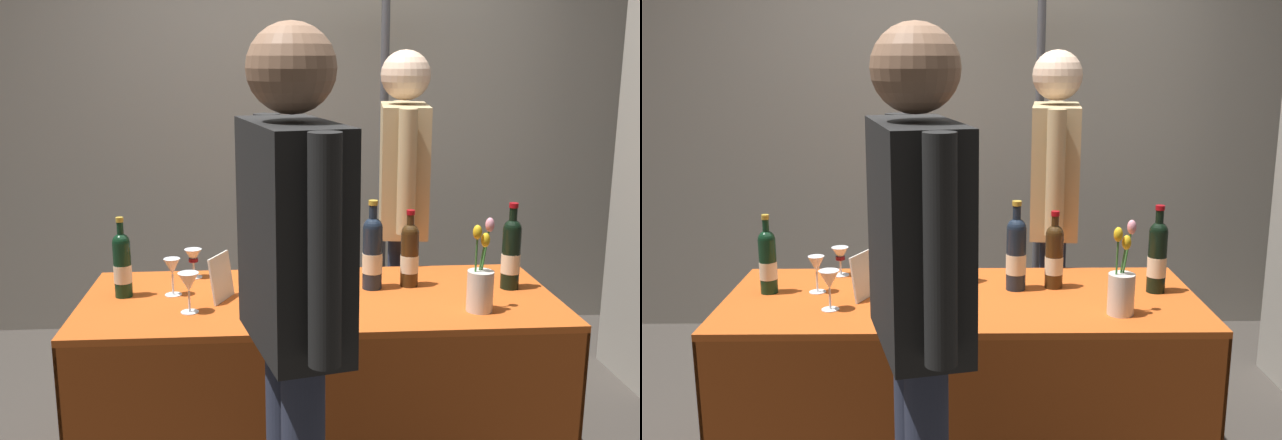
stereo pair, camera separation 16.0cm
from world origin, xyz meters
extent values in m
cube|color=#9E998E|center=(0.00, 1.72, 1.44)|extent=(7.03, 0.12, 2.88)
cube|color=#B74C19|center=(0.00, 0.00, 0.72)|extent=(1.80, 0.76, 0.02)
cube|color=#963E14|center=(0.00, -0.37, 0.35)|extent=(1.80, 0.01, 0.71)
cube|color=#963E14|center=(0.00, 0.37, 0.35)|extent=(1.80, 0.01, 0.71)
cube|color=#963E14|center=(-0.89, 0.00, 0.35)|extent=(0.01, 0.76, 0.71)
cube|color=#963E14|center=(0.89, 0.00, 0.35)|extent=(0.01, 0.76, 0.71)
cylinder|color=black|center=(0.75, 0.05, 0.85)|extent=(0.07, 0.07, 0.24)
sphere|color=black|center=(0.75, 0.05, 0.97)|extent=(0.07, 0.07, 0.07)
cylinder|color=black|center=(0.75, 0.05, 1.02)|extent=(0.03, 0.03, 0.08)
cylinder|color=maroon|center=(0.75, 0.05, 1.07)|extent=(0.04, 0.04, 0.02)
cylinder|color=beige|center=(0.75, 0.05, 0.83)|extent=(0.07, 0.07, 0.08)
cylinder|color=#192333|center=(0.21, 0.09, 0.86)|extent=(0.08, 0.08, 0.25)
sphere|color=#192333|center=(0.21, 0.09, 0.98)|extent=(0.08, 0.08, 0.08)
cylinder|color=#192333|center=(0.21, 0.09, 1.02)|extent=(0.03, 0.03, 0.09)
cylinder|color=#B7932D|center=(0.21, 0.09, 1.08)|extent=(0.04, 0.04, 0.02)
cylinder|color=beige|center=(0.21, 0.09, 0.84)|extent=(0.08, 0.08, 0.08)
cylinder|color=#38230F|center=(0.36, 0.11, 0.84)|extent=(0.07, 0.07, 0.22)
sphere|color=#38230F|center=(0.36, 0.11, 0.95)|extent=(0.07, 0.07, 0.07)
cylinder|color=#38230F|center=(0.36, 0.11, 0.99)|extent=(0.03, 0.03, 0.07)
cylinder|color=maroon|center=(0.36, 0.11, 1.03)|extent=(0.03, 0.03, 0.02)
cylinder|color=beige|center=(0.36, 0.11, 0.82)|extent=(0.07, 0.07, 0.07)
cylinder|color=black|center=(-0.75, 0.06, 0.84)|extent=(0.07, 0.07, 0.21)
sphere|color=black|center=(-0.75, 0.06, 0.95)|extent=(0.07, 0.07, 0.07)
cylinder|color=black|center=(-0.75, 0.06, 0.99)|extent=(0.02, 0.02, 0.08)
cylinder|color=#B7932D|center=(-0.75, 0.06, 1.03)|extent=(0.03, 0.03, 0.02)
cylinder|color=beige|center=(-0.75, 0.06, 0.82)|extent=(0.07, 0.07, 0.07)
cylinder|color=black|center=(-0.25, -0.04, 0.85)|extent=(0.07, 0.07, 0.24)
sphere|color=black|center=(-0.25, -0.04, 0.97)|extent=(0.07, 0.07, 0.07)
cylinder|color=black|center=(-0.25, -0.04, 1.01)|extent=(0.03, 0.03, 0.09)
cylinder|color=black|center=(-0.25, -0.04, 1.07)|extent=(0.03, 0.03, 0.02)
cylinder|color=beige|center=(-0.25, -0.04, 0.83)|extent=(0.07, 0.07, 0.08)
cylinder|color=black|center=(-0.02, 0.18, 0.85)|extent=(0.07, 0.07, 0.23)
sphere|color=black|center=(-0.02, 0.18, 0.96)|extent=(0.07, 0.07, 0.07)
cylinder|color=black|center=(-0.02, 0.18, 1.00)|extent=(0.03, 0.03, 0.07)
cylinder|color=#B7932D|center=(-0.02, 0.18, 1.05)|extent=(0.03, 0.03, 0.02)
cylinder|color=beige|center=(-0.02, 0.18, 0.83)|extent=(0.08, 0.08, 0.07)
cylinder|color=silver|center=(-0.48, -0.14, 0.73)|extent=(0.06, 0.06, 0.00)
cylinder|color=silver|center=(-0.48, -0.14, 0.77)|extent=(0.01, 0.01, 0.08)
cone|color=silver|center=(-0.48, -0.14, 0.85)|extent=(0.07, 0.07, 0.07)
cylinder|color=silver|center=(-0.56, 0.06, 0.73)|extent=(0.06, 0.06, 0.00)
cylinder|color=silver|center=(-0.56, 0.06, 0.77)|extent=(0.01, 0.01, 0.08)
cone|color=silver|center=(-0.56, 0.06, 0.85)|extent=(0.06, 0.06, 0.06)
cylinder|color=silver|center=(-0.50, 0.28, 0.73)|extent=(0.07, 0.07, 0.00)
cylinder|color=silver|center=(-0.50, 0.28, 0.76)|extent=(0.01, 0.01, 0.06)
cone|color=silver|center=(-0.50, 0.28, 0.82)|extent=(0.07, 0.07, 0.06)
cylinder|color=#590C19|center=(-0.50, 0.28, 0.81)|extent=(0.04, 0.04, 0.01)
cylinder|color=silver|center=(0.56, -0.20, 0.81)|extent=(0.09, 0.09, 0.15)
cylinder|color=#38722D|center=(0.58, -0.18, 0.92)|extent=(0.05, 0.03, 0.23)
ellipsoid|color=pink|center=(0.60, -0.17, 1.04)|extent=(0.03, 0.03, 0.05)
cylinder|color=#38722D|center=(0.54, -0.21, 0.92)|extent=(0.01, 0.01, 0.22)
ellipsoid|color=gold|center=(0.54, -0.21, 1.03)|extent=(0.03, 0.03, 0.05)
cylinder|color=#38722D|center=(0.56, -0.19, 0.90)|extent=(0.02, 0.04, 0.19)
ellipsoid|color=gold|center=(0.57, -0.20, 1.00)|extent=(0.03, 0.03, 0.05)
cube|color=silver|center=(-0.37, -0.01, 0.82)|extent=(0.09, 0.15, 0.17)
cylinder|color=#2D3347|center=(0.45, 0.77, 0.41)|extent=(0.12, 0.12, 0.83)
cylinder|color=#2D3347|center=(0.43, 0.59, 0.41)|extent=(0.12, 0.12, 0.83)
cube|color=tan|center=(0.44, 0.68, 1.12)|extent=(0.27, 0.49, 0.59)
sphere|color=beige|center=(0.44, 0.68, 1.54)|extent=(0.23, 0.23, 0.23)
cylinder|color=tan|center=(0.47, 0.95, 1.14)|extent=(0.08, 0.08, 0.54)
cylinder|color=tan|center=(0.40, 0.40, 1.14)|extent=(0.08, 0.08, 0.54)
cube|color=black|center=(-0.13, -0.76, 1.16)|extent=(0.31, 0.49, 0.61)
sphere|color=#8C664C|center=(-0.13, -0.76, 1.60)|extent=(0.24, 0.24, 0.24)
cylinder|color=black|center=(-0.06, -1.02, 1.19)|extent=(0.08, 0.08, 0.56)
cylinder|color=black|center=(-0.19, -0.49, 1.19)|extent=(0.08, 0.08, 0.56)
cylinder|color=#47474C|center=(0.41, 1.11, 1.05)|extent=(0.04, 0.04, 2.10)
camera|label=1|loc=(-0.19, -2.65, 1.63)|focal=41.06mm
camera|label=2|loc=(-0.03, -2.66, 1.63)|focal=41.06mm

